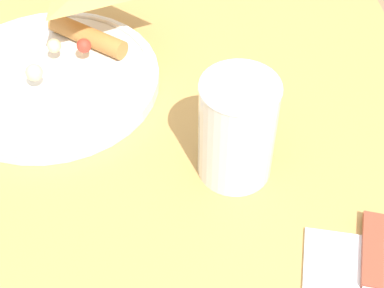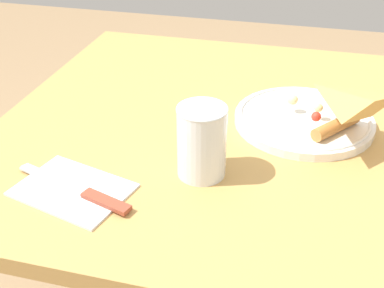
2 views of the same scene
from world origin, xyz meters
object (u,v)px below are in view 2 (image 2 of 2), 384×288
object	(u,v)px
plate_pizza	(306,118)
milk_glass	(202,143)
napkin_folded	(73,190)
butter_knife	(78,190)
dining_table	(270,177)

from	to	relation	value
plate_pizza	milk_glass	size ratio (longest dim) A/B	2.20
napkin_folded	butter_knife	distance (m)	0.01
napkin_folded	butter_knife	size ratio (longest dim) A/B	0.89
milk_glass	butter_knife	xyz separation A→B (m)	(0.17, 0.10, -0.05)
plate_pizza	napkin_folded	distance (m)	0.45
dining_table	milk_glass	bearing A→B (deg)	60.52
dining_table	napkin_folded	bearing A→B (deg)	44.14
milk_glass	napkin_folded	distance (m)	0.21
dining_table	napkin_folded	world-z (taller)	napkin_folded
dining_table	butter_knife	xyz separation A→B (m)	(0.27, 0.28, 0.12)
dining_table	napkin_folded	xyz separation A→B (m)	(0.28, 0.27, 0.12)
milk_glass	butter_knife	distance (m)	0.20
milk_glass	butter_knife	world-z (taller)	milk_glass
butter_knife	plate_pizza	bearing A→B (deg)	-119.75
butter_knife	napkin_folded	bearing A→B (deg)	-0.00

